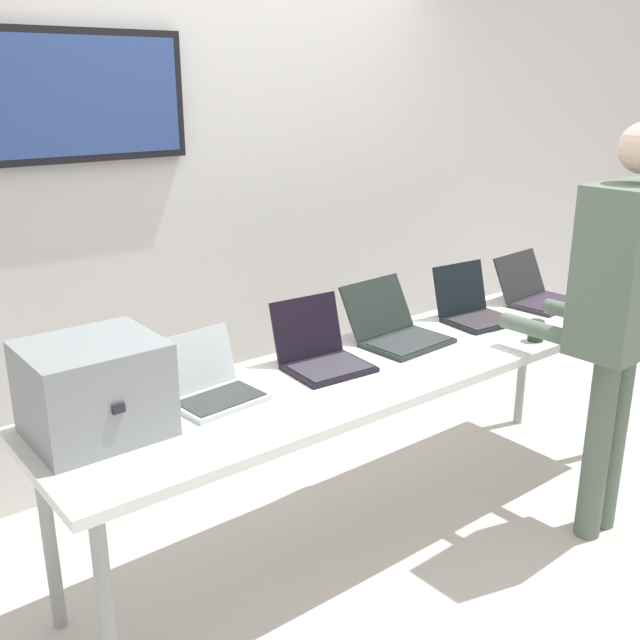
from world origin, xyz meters
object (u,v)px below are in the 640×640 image
at_px(person, 622,298).
at_px(laptop_station_2, 396,329).
at_px(laptop_station_1, 321,352).
at_px(equipment_box, 94,389).
at_px(laptop_station_4, 537,292).
at_px(laptop_station_3, 473,308).
at_px(workbench, 381,373).
at_px(laptop_station_0, 210,385).
at_px(coffee_mug, 536,331).

bearing_deg(person, laptop_station_2, 124.31).
bearing_deg(laptop_station_1, equipment_box, -179.52).
height_order(laptop_station_2, laptop_station_4, laptop_station_2).
xyz_separation_m(laptop_station_3, person, (0.01, -0.74, 0.22)).
distance_m(equipment_box, person, 2.06).
bearing_deg(laptop_station_1, workbench, -25.24).
relative_size(workbench, laptop_station_0, 8.47).
height_order(laptop_station_0, laptop_station_3, laptop_station_3).
xyz_separation_m(laptop_station_2, person, (0.52, -0.76, 0.22)).
xyz_separation_m(laptop_station_0, laptop_station_2, (0.97, 0.03, 0.00)).
bearing_deg(person, laptop_station_1, 143.08).
relative_size(workbench, laptop_station_3, 8.38).
xyz_separation_m(equipment_box, laptop_station_3, (1.92, 0.02, -0.10)).
bearing_deg(laptop_station_2, laptop_station_1, -176.42).
height_order(laptop_station_2, laptop_station_3, laptop_station_3).
distance_m(laptop_station_3, laptop_station_4, 0.49).
relative_size(workbench, equipment_box, 6.84).
bearing_deg(laptop_station_3, workbench, -170.38).
bearing_deg(laptop_station_0, laptop_station_4, -0.12).
xyz_separation_m(workbench, equipment_box, (-1.19, 0.10, 0.21)).
relative_size(laptop_station_2, laptop_station_4, 1.04).
relative_size(laptop_station_0, person, 0.19).
distance_m(laptop_station_0, coffee_mug, 1.51).
bearing_deg(laptop_station_4, laptop_station_1, 179.83).
distance_m(laptop_station_4, person, 0.90).
height_order(laptop_station_2, person, person).
xyz_separation_m(laptop_station_3, coffee_mug, (-0.01, -0.37, -0.01)).
xyz_separation_m(laptop_station_1, laptop_station_3, (0.96, 0.01, -0.00)).
height_order(laptop_station_3, laptop_station_4, laptop_station_3).
bearing_deg(laptop_station_2, laptop_station_3, -1.90).
bearing_deg(workbench, laptop_station_4, 5.05).
relative_size(laptop_station_0, coffee_mug, 3.61).
bearing_deg(equipment_box, laptop_station_2, 1.49).
xyz_separation_m(workbench, laptop_station_4, (1.21, 0.11, 0.11)).
bearing_deg(person, coffee_mug, 93.83).
distance_m(equipment_box, laptop_station_2, 1.41).
distance_m(laptop_station_0, laptop_station_2, 0.97).
distance_m(workbench, laptop_station_2, 0.28).
relative_size(laptop_station_0, laptop_station_4, 0.87).
relative_size(laptop_station_4, person, 0.22).
relative_size(equipment_box, laptop_station_0, 1.24).
distance_m(laptop_station_4, coffee_mug, 0.61).
distance_m(laptop_station_1, coffee_mug, 1.02).
height_order(workbench, laptop_station_3, laptop_station_3).
height_order(laptop_station_0, person, person).
height_order(laptop_station_4, coffee_mug, laptop_station_4).
xyz_separation_m(laptop_station_1, person, (0.98, -0.73, 0.22)).
bearing_deg(equipment_box, workbench, -4.96).
relative_size(equipment_box, laptop_station_4, 1.07).
xyz_separation_m(laptop_station_3, laptop_station_4, (0.49, -0.02, -0.00)).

